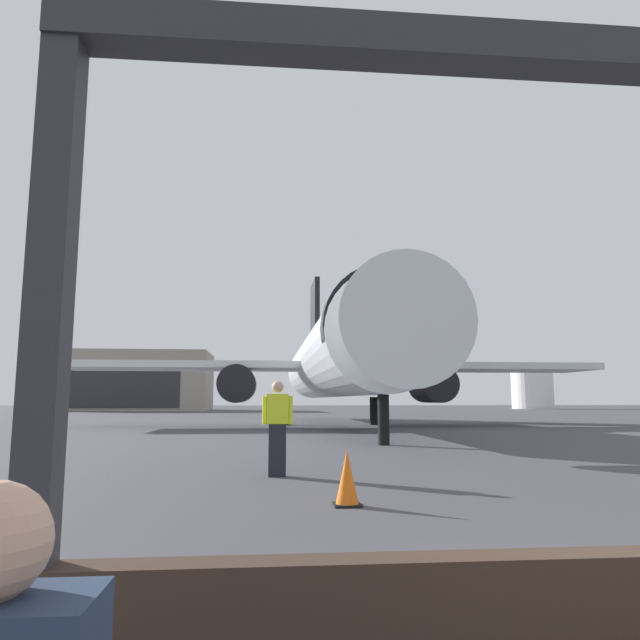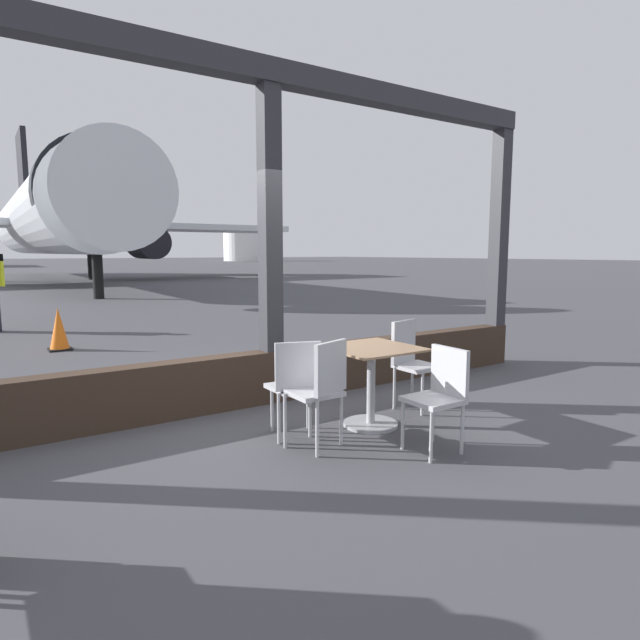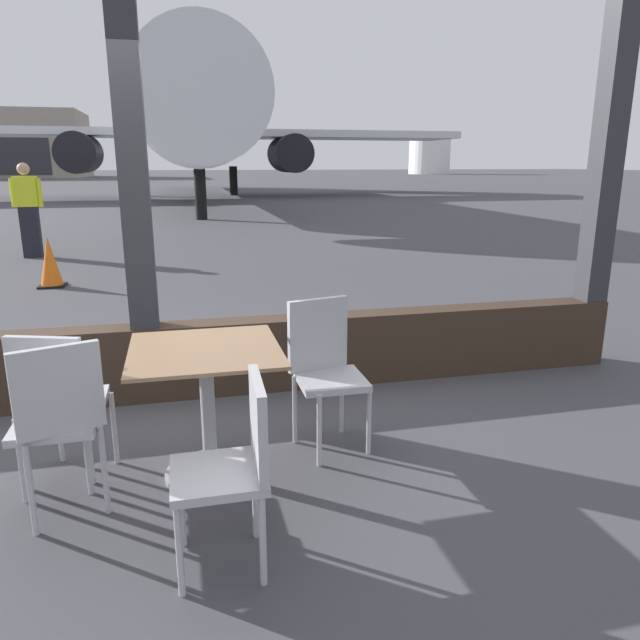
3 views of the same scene
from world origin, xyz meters
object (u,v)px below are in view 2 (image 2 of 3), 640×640
(cafe_chair_window_left, at_px, (296,381))
(cafe_chair_aisle_right, at_px, (411,357))
(cafe_chair_aisle_left, at_px, (440,390))
(fuel_storage_tank, at_px, (241,244))
(cafe_chair_window_right, at_px, (321,384))
(dining_table, at_px, (371,379))
(traffic_cone, at_px, (59,330))
(airplane, at_px, (50,218))

(cafe_chair_window_left, distance_m, cafe_chair_aisle_right, 1.52)
(cafe_chair_aisle_left, xyz_separation_m, fuel_storage_tank, (39.48, 88.57, 2.58))
(cafe_chair_window_right, height_order, fuel_storage_tank, fuel_storage_tank)
(dining_table, bearing_deg, cafe_chair_aisle_left, -84.32)
(fuel_storage_tank, bearing_deg, cafe_chair_aisle_right, -113.92)
(cafe_chair_window_right, bearing_deg, traffic_cone, 100.90)
(cafe_chair_window_right, height_order, cafe_chair_aisle_right, cafe_chair_aisle_right)
(cafe_chair_aisle_right, xyz_separation_m, fuel_storage_tank, (38.83, 87.52, 2.55))
(dining_table, height_order, traffic_cone, dining_table)
(dining_table, height_order, cafe_chair_window_left, cafe_chair_window_left)
(cafe_chair_window_left, bearing_deg, cafe_chair_window_right, -80.55)
(cafe_chair_window_right, bearing_deg, fuel_storage_tank, 65.40)
(cafe_chair_window_left, bearing_deg, fuel_storage_tank, 65.29)
(cafe_chair_window_right, relative_size, cafe_chair_aisle_right, 1.00)
(traffic_cone, distance_m, fuel_storage_tank, 91.76)
(airplane, relative_size, fuel_storage_tank, 4.87)
(dining_table, relative_size, airplane, 0.03)
(cafe_chair_window_left, height_order, cafe_chair_aisle_left, cafe_chair_window_left)
(cafe_chair_window_left, relative_size, traffic_cone, 1.22)
(fuel_storage_tank, bearing_deg, airplane, -123.13)
(cafe_chair_window_right, xyz_separation_m, airplane, (1.38, 28.40, 2.93))
(cafe_chair_aisle_left, bearing_deg, airplane, 88.86)
(cafe_chair_window_right, xyz_separation_m, cafe_chair_aisle_left, (0.81, -0.57, -0.04))
(traffic_cone, bearing_deg, cafe_chair_aisle_left, -73.55)
(cafe_chair_aisle_left, bearing_deg, cafe_chair_aisle_right, 58.15)
(cafe_chair_aisle_left, height_order, airplane, airplane)
(traffic_cone, bearing_deg, airplane, 83.38)
(cafe_chair_window_right, relative_size, traffic_cone, 1.27)
(cafe_chair_window_right, bearing_deg, cafe_chair_aisle_left, -35.14)
(cafe_chair_window_left, relative_size, cafe_chair_window_right, 0.96)
(cafe_chair_aisle_right, relative_size, traffic_cone, 1.28)
(dining_table, relative_size, cafe_chair_window_left, 0.91)
(dining_table, height_order, fuel_storage_tank, fuel_storage_tank)
(fuel_storage_tank, bearing_deg, dining_table, -114.26)
(cafe_chair_window_left, height_order, traffic_cone, cafe_chair_window_left)
(fuel_storage_tank, bearing_deg, cafe_chair_window_left, -114.71)
(airplane, bearing_deg, cafe_chair_aisle_left, -91.14)
(cafe_chair_aisle_left, height_order, fuel_storage_tank, fuel_storage_tank)
(airplane, xyz_separation_m, fuel_storage_tank, (38.90, 59.61, -0.39))
(cafe_chair_aisle_right, bearing_deg, fuel_storage_tank, 66.08)
(cafe_chair_aisle_right, bearing_deg, traffic_cone, 114.87)
(cafe_chair_window_left, relative_size, cafe_chair_aisle_right, 0.96)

